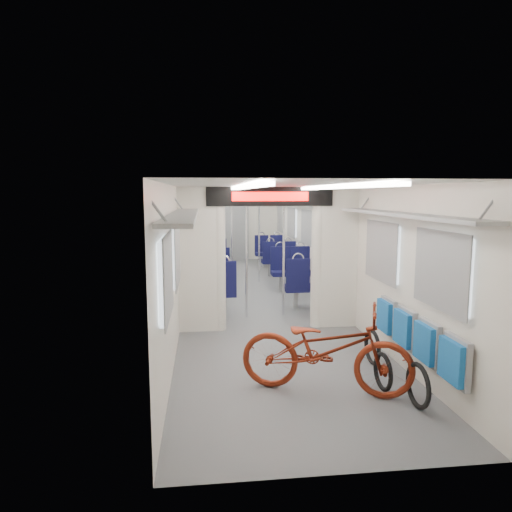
# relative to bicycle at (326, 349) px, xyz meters

# --- Properties ---
(carriage) EXTENTS (12.00, 12.02, 2.31)m
(carriage) POSITION_rel_bicycle_xyz_m (-0.27, 4.25, 1.00)
(carriage) COLOR #515456
(carriage) RESTS_ON ground
(bicycle) EXTENTS (2.00, 1.28, 1.00)m
(bicycle) POSITION_rel_bicycle_xyz_m (0.00, 0.00, 0.00)
(bicycle) COLOR maroon
(bicycle) RESTS_ON ground
(flip_bench) EXTENTS (0.12, 2.08, 0.48)m
(flip_bench) POSITION_rel_bicycle_xyz_m (1.08, 0.11, 0.08)
(flip_bench) COLOR gray
(flip_bench) RESTS_ON carriage
(bike_hoop_a) EXTENTS (0.06, 0.48, 0.48)m
(bike_hoop_a) POSITION_rel_bicycle_xyz_m (0.84, -0.48, -0.28)
(bike_hoop_a) COLOR black
(bike_hoop_a) RESTS_ON ground
(bike_hoop_b) EXTENTS (0.07, 0.44, 0.44)m
(bike_hoop_b) POSITION_rel_bicycle_xyz_m (0.65, -0.03, -0.30)
(bike_hoop_b) COLOR black
(bike_hoop_b) RESTS_ON ground
(bike_hoop_c) EXTENTS (0.07, 0.46, 0.46)m
(bike_hoop_c) POSITION_rel_bicycle_xyz_m (0.82, 0.75, -0.29)
(bike_hoop_c) COLOR black
(bike_hoop_c) RESTS_ON ground
(seat_bay_near_left) EXTENTS (0.93, 2.14, 1.12)m
(seat_bay_near_left) POSITION_rel_bicycle_xyz_m (-1.21, 4.32, 0.05)
(seat_bay_near_left) COLOR black
(seat_bay_near_left) RESTS_ON ground
(seat_bay_near_right) EXTENTS (0.91, 2.08, 1.10)m
(seat_bay_near_right) POSITION_rel_bicycle_xyz_m (0.66, 4.54, 0.05)
(seat_bay_near_right) COLOR black
(seat_bay_near_right) RESTS_ON ground
(seat_bay_far_left) EXTENTS (0.95, 2.28, 1.16)m
(seat_bay_far_left) POSITION_rel_bicycle_xyz_m (-1.21, 8.16, 0.07)
(seat_bay_far_left) COLOR black
(seat_bay_far_left) RESTS_ON ground
(seat_bay_far_right) EXTENTS (0.88, 1.93, 1.05)m
(seat_bay_far_right) POSITION_rel_bicycle_xyz_m (0.66, 8.00, 0.03)
(seat_bay_far_right) COLOR black
(seat_bay_far_right) RESTS_ON ground
(stanchion_near_left) EXTENTS (0.04, 0.04, 2.30)m
(stanchion_near_left) POSITION_rel_bicycle_xyz_m (-0.57, 3.21, 0.65)
(stanchion_near_left) COLOR silver
(stanchion_near_left) RESTS_ON ground
(stanchion_near_right) EXTENTS (0.04, 0.04, 2.30)m
(stanchion_near_right) POSITION_rel_bicycle_xyz_m (0.10, 3.26, 0.65)
(stanchion_near_right) COLOR silver
(stanchion_near_right) RESTS_ON ground
(stanchion_far_left) EXTENTS (0.04, 0.04, 2.30)m
(stanchion_far_left) POSITION_rel_bicycle_xyz_m (-0.65, 6.12, 0.65)
(stanchion_far_left) COLOR silver
(stanchion_far_left) RESTS_ON ground
(stanchion_far_right) EXTENTS (0.04, 0.04, 2.30)m
(stanchion_far_right) POSITION_rel_bicycle_xyz_m (0.05, 6.44, 0.65)
(stanchion_far_right) COLOR silver
(stanchion_far_right) RESTS_ON ground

